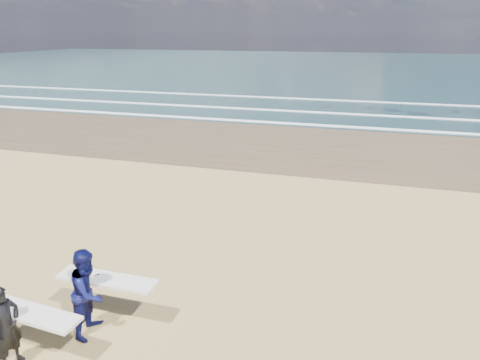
% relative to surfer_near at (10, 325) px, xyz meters
% --- Properties ---
extents(ocean, '(220.00, 100.00, 0.02)m').
position_rel_surfer_near_xyz_m(ocean, '(21.07, 72.54, -0.87)').
color(ocean, '#193338').
rests_on(ocean, ground).
extents(surfer_near, '(2.23, 1.01, 1.73)m').
position_rel_surfer_near_xyz_m(surfer_near, '(0.00, 0.00, 0.00)').
color(surfer_near, black).
rests_on(surfer_near, ground).
extents(surfer_far, '(2.20, 1.10, 1.93)m').
position_rel_surfer_near_xyz_m(surfer_far, '(0.87, 1.27, 0.09)').
color(surfer_far, '#0A0D3D').
rests_on(surfer_far, ground).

